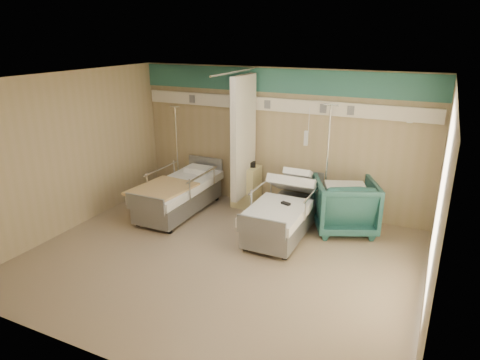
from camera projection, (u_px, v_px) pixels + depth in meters
name	position (u px, v px, depth m)	size (l,w,h in m)	color
ground	(220.00, 259.00, 6.82)	(6.00, 5.00, 0.00)	#9C8A6C
room_walls	(224.00, 141.00, 6.44)	(6.04, 5.04, 2.82)	tan
bed_right	(284.00, 217.00, 7.58)	(1.00, 2.16, 0.63)	white
bed_left	(179.00, 198.00, 8.48)	(1.00, 2.16, 0.63)	white
bedside_cabinet	(246.00, 186.00, 8.78)	(0.50, 0.48, 0.85)	beige
visitor_armchair	(345.00, 205.00, 7.66)	(1.04, 1.07, 0.97)	#20514E
waffle_blanket	(347.00, 178.00, 7.45)	(0.69, 0.61, 0.08)	white
iv_stand_right	(325.00, 198.00, 8.06)	(0.40, 0.40, 2.23)	silver
iv_stand_left	(178.00, 176.00, 9.47)	(0.35, 0.35, 1.96)	silver
call_remote	(286.00, 203.00, 7.31)	(0.16, 0.07, 0.04)	black
tan_blanket	(162.00, 189.00, 8.00)	(0.92, 1.16, 0.04)	tan
toiletry_bag	(251.00, 164.00, 8.60)	(0.19, 0.12, 0.11)	black
white_cup	(242.00, 161.00, 8.75)	(0.10, 0.10, 0.14)	white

